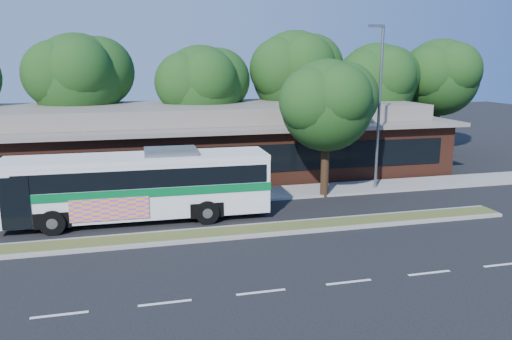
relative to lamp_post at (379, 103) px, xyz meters
name	(u,v)px	position (x,y,z in m)	size (l,w,h in m)	color
ground	(230,239)	(-9.56, -6.00, -4.90)	(120.00, 120.00, 0.00)	black
median_strip	(228,232)	(-9.56, -5.40, -4.83)	(26.00, 1.10, 0.15)	#485122
sidewalk	(207,197)	(-9.56, 0.40, -4.84)	(44.00, 2.60, 0.12)	gray
plaza_building	(191,141)	(-9.56, 6.99, -2.77)	(33.20, 11.20, 4.45)	#4F2519
lamp_post	(379,103)	(0.00, 0.00, 0.00)	(0.93, 0.18, 9.07)	slate
tree_bg_b	(85,77)	(-16.13, 10.14, 1.24)	(6.69, 6.00, 9.00)	black
tree_bg_c	(207,85)	(-8.16, 9.13, 0.69)	(6.24, 5.60, 8.26)	black
tree_bg_d	(300,72)	(-1.12, 10.15, 1.52)	(6.91, 6.20, 9.37)	black
tree_bg_e	(380,81)	(4.85, 9.14, 0.84)	(6.47, 5.80, 8.50)	black
tree_bg_f	(444,76)	(10.87, 10.14, 1.16)	(6.69, 6.00, 8.92)	black
transit_bus	(140,181)	(-13.02, -2.54, -3.07)	(11.80, 2.93, 3.29)	silver
sidewalk_tree	(332,103)	(-3.00, -0.58, 0.11)	(5.35, 4.79, 7.30)	black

